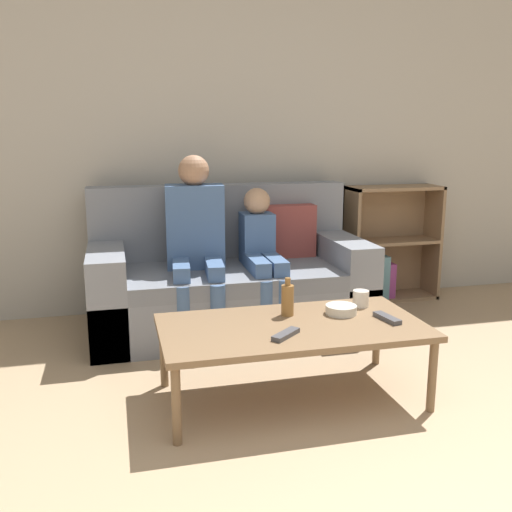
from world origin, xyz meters
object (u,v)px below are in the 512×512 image
(person_adult, at_px, (196,234))
(cup_near, at_px, (361,298))
(couch, at_px, (229,282))
(tv_remote_0, at_px, (286,334))
(person_child, at_px, (262,252))
(snack_bowl, at_px, (341,310))
(bookshelf, at_px, (384,252))
(bottle, at_px, (288,299))
(coffee_table, at_px, (292,330))
(tv_remote_1, at_px, (387,318))

(person_adult, bearing_deg, cup_near, -43.28)
(couch, xyz_separation_m, tv_remote_0, (0.00, -1.26, 0.09))
(person_child, relative_size, tv_remote_0, 5.74)
(snack_bowl, bearing_deg, person_adult, 122.40)
(bookshelf, height_order, cup_near, bookshelf)
(person_adult, distance_m, person_child, 0.44)
(bookshelf, distance_m, bottle, 1.80)
(person_adult, xyz_separation_m, snack_bowl, (0.59, -0.93, -0.25))
(coffee_table, bearing_deg, person_adult, 106.63)
(cup_near, bearing_deg, person_adult, 131.34)
(tv_remote_1, bearing_deg, cup_near, 87.61)
(person_child, xyz_separation_m, bottle, (-0.09, -0.83, -0.06))
(person_child, xyz_separation_m, snack_bowl, (0.18, -0.88, -0.12))
(couch, xyz_separation_m, person_adult, (-0.23, -0.09, 0.35))
(tv_remote_1, bearing_deg, person_child, 99.35)
(coffee_table, bearing_deg, bottle, 82.31)
(person_adult, bearing_deg, couch, 26.49)
(coffee_table, xyz_separation_m, snack_bowl, (0.29, 0.09, 0.05))
(couch, height_order, tv_remote_1, couch)
(coffee_table, relative_size, snack_bowl, 8.04)
(bottle, bearing_deg, couch, 95.74)
(tv_remote_0, bearing_deg, cup_near, 82.08)
(coffee_table, bearing_deg, person_child, 83.71)
(cup_near, xyz_separation_m, bottle, (-0.42, -0.05, 0.04))
(bookshelf, relative_size, person_adult, 0.77)
(bookshelf, relative_size, tv_remote_1, 4.94)
(bookshelf, distance_m, person_adult, 1.61)
(person_adult, height_order, cup_near, person_adult)
(bookshelf, height_order, person_child, person_child)
(cup_near, distance_m, tv_remote_1, 0.24)
(person_adult, bearing_deg, tv_remote_0, -73.65)
(coffee_table, bearing_deg, snack_bowl, 17.78)
(bookshelf, xyz_separation_m, tv_remote_0, (-1.29, -1.62, 0.03))
(person_adult, xyz_separation_m, person_child, (0.41, -0.05, -0.13))
(couch, bearing_deg, person_child, -37.38)
(bookshelf, height_order, person_adult, person_adult)
(person_adult, distance_m, tv_remote_0, 1.23)
(bookshelf, xyz_separation_m, person_child, (-1.11, -0.50, 0.16))
(couch, distance_m, bookshelf, 1.35)
(coffee_table, xyz_separation_m, tv_remote_1, (0.47, -0.05, 0.04))
(cup_near, bearing_deg, coffee_table, -157.00)
(couch, height_order, cup_near, couch)
(tv_remote_1, bearing_deg, coffee_table, 163.42)
(bottle, bearing_deg, snack_bowl, -9.72)
(tv_remote_1, bearing_deg, person_adult, 115.63)
(couch, height_order, bottle, couch)
(tv_remote_0, bearing_deg, person_adult, 149.82)
(person_adult, height_order, snack_bowl, person_adult)
(tv_remote_0, bearing_deg, person_child, 129.48)
(tv_remote_0, bearing_deg, tv_remote_1, 58.96)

